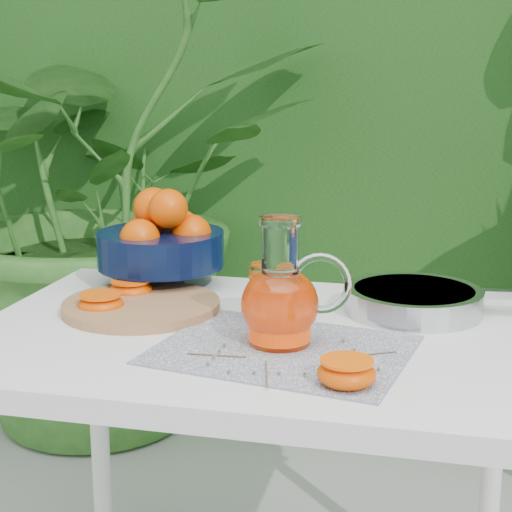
% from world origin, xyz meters
% --- Properties ---
extents(hedge_backdrop, '(8.00, 1.65, 2.50)m').
position_xyz_m(hedge_backdrop, '(0.06, 2.06, 1.19)').
color(hedge_backdrop, '#1D4A15').
rests_on(hedge_backdrop, ground).
extents(potted_plant_left, '(2.25, 2.25, 1.62)m').
position_xyz_m(potted_plant_left, '(-0.74, 1.26, 0.81)').
color(potted_plant_left, '#2A5E20').
rests_on(potted_plant_left, ground).
extents(white_table, '(1.00, 0.70, 0.75)m').
position_xyz_m(white_table, '(0.07, 0.07, 0.67)').
color(white_table, white).
rests_on(white_table, ground).
extents(placemat, '(0.45, 0.38, 0.00)m').
position_xyz_m(placemat, '(0.14, -0.02, 0.75)').
color(placemat, '#0C1645').
rests_on(placemat, white_table).
extents(cutting_board, '(0.35, 0.35, 0.02)m').
position_xyz_m(cutting_board, '(-0.17, 0.13, 0.76)').
color(cutting_board, '#9C6646').
rests_on(cutting_board, white_table).
extents(fruit_bowl, '(0.35, 0.35, 0.21)m').
position_xyz_m(fruit_bowl, '(-0.19, 0.32, 0.85)').
color(fruit_bowl, black).
rests_on(fruit_bowl, white_table).
extents(juice_pitcher, '(0.19, 0.14, 0.21)m').
position_xyz_m(juice_pitcher, '(0.13, 0.00, 0.83)').
color(juice_pitcher, white).
rests_on(juice_pitcher, white_table).
extents(juice_tumbler, '(0.08, 0.08, 0.10)m').
position_xyz_m(juice_tumbler, '(0.08, 0.13, 0.80)').
color(juice_tumbler, white).
rests_on(juice_tumbler, white_table).
extents(saute_pan, '(0.47, 0.29, 0.05)m').
position_xyz_m(saute_pan, '(0.34, 0.24, 0.78)').
color(saute_pan, '#B2B2B7').
rests_on(saute_pan, white_table).
extents(orange_halves, '(0.60, 0.46, 0.04)m').
position_xyz_m(orange_halves, '(-0.06, 0.05, 0.77)').
color(orange_halves, '#EA3F02').
rests_on(orange_halves, white_table).
extents(thyme_sprigs, '(0.33, 0.23, 0.01)m').
position_xyz_m(thyme_sprigs, '(0.15, -0.08, 0.76)').
color(thyme_sprigs, brown).
rests_on(thyme_sprigs, white_table).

